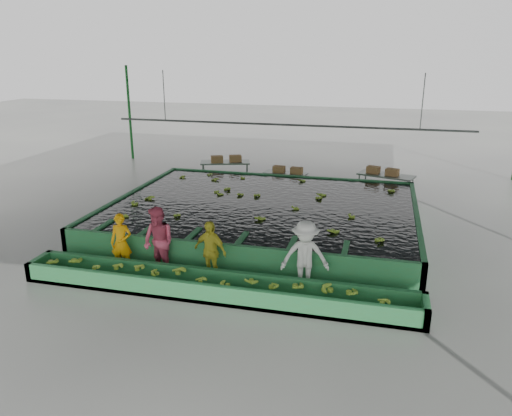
% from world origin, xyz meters
% --- Properties ---
extents(ground, '(80.00, 80.00, 0.00)m').
position_xyz_m(ground, '(0.00, 0.00, 0.00)').
color(ground, slate).
rests_on(ground, ground).
extents(shed_roof, '(20.00, 22.00, 0.04)m').
position_xyz_m(shed_roof, '(0.00, 0.00, 5.00)').
color(shed_roof, gray).
rests_on(shed_roof, shed_posts).
extents(shed_posts, '(20.00, 22.00, 5.00)m').
position_xyz_m(shed_posts, '(0.00, 0.00, 2.50)').
color(shed_posts, '#165C21').
rests_on(shed_posts, ground).
extents(flotation_tank, '(10.00, 8.00, 0.90)m').
position_xyz_m(flotation_tank, '(0.00, 1.50, 0.45)').
color(flotation_tank, '#27723B').
rests_on(flotation_tank, ground).
extents(tank_water, '(9.70, 7.70, 0.00)m').
position_xyz_m(tank_water, '(0.00, 1.50, 0.85)').
color(tank_water, black).
rests_on(tank_water, flotation_tank).
extents(sorting_trough, '(10.00, 1.00, 0.50)m').
position_xyz_m(sorting_trough, '(0.00, -3.60, 0.25)').
color(sorting_trough, '#27723B').
rests_on(sorting_trough, ground).
extents(cableway_rail, '(0.08, 0.08, 14.00)m').
position_xyz_m(cableway_rail, '(0.00, 5.00, 3.00)').
color(cableway_rail, '#59605B').
rests_on(cableway_rail, shed_roof).
extents(rail_hanger_left, '(0.04, 0.04, 2.00)m').
position_xyz_m(rail_hanger_left, '(-5.00, 5.00, 4.00)').
color(rail_hanger_left, '#59605B').
rests_on(rail_hanger_left, shed_roof).
extents(rail_hanger_right, '(0.04, 0.04, 2.00)m').
position_xyz_m(rail_hanger_right, '(5.00, 5.00, 4.00)').
color(rail_hanger_right, '#59605B').
rests_on(rail_hanger_right, shed_roof).
extents(worker_a, '(0.64, 0.47, 1.61)m').
position_xyz_m(worker_a, '(-2.91, -2.80, 0.81)').
color(worker_a, '#F5A40A').
rests_on(worker_a, ground).
extents(worker_b, '(1.12, 1.01, 1.88)m').
position_xyz_m(worker_b, '(-1.81, -2.80, 0.94)').
color(worker_b, '#D04965').
rests_on(worker_b, ground).
extents(worker_c, '(1.04, 0.65, 1.64)m').
position_xyz_m(worker_c, '(-0.38, -2.80, 0.82)').
color(worker_c, gold).
rests_on(worker_c, ground).
extents(worker_d, '(1.32, 0.94, 1.85)m').
position_xyz_m(worker_d, '(2.09, -2.80, 0.92)').
color(worker_d, silver).
rests_on(worker_d, ground).
extents(packing_table_left, '(2.34, 1.48, 0.99)m').
position_xyz_m(packing_table_left, '(-3.06, 6.84, 0.50)').
color(packing_table_left, '#59605B').
rests_on(packing_table_left, ground).
extents(packing_table_mid, '(1.89, 0.99, 0.82)m').
position_xyz_m(packing_table_mid, '(-0.17, 6.14, 0.41)').
color(packing_table_mid, '#59605B').
rests_on(packing_table_mid, ground).
extents(packing_table_right, '(2.35, 1.51, 0.99)m').
position_xyz_m(packing_table_right, '(3.96, 6.14, 0.50)').
color(packing_table_right, '#59605B').
rests_on(packing_table_right, ground).
extents(box_stack_left, '(1.37, 0.90, 0.29)m').
position_xyz_m(box_stack_left, '(-2.97, 6.75, 0.99)').
color(box_stack_left, olive).
rests_on(box_stack_left, packing_table_left).
extents(box_stack_mid, '(1.28, 0.46, 0.27)m').
position_xyz_m(box_stack_mid, '(-0.06, 6.10, 0.82)').
color(box_stack_mid, olive).
rests_on(box_stack_mid, packing_table_mid).
extents(box_stack_right, '(1.33, 0.76, 0.28)m').
position_xyz_m(box_stack_right, '(3.81, 6.14, 0.99)').
color(box_stack_right, olive).
rests_on(box_stack_right, packing_table_right).
extents(floating_bananas, '(9.46, 6.45, 0.13)m').
position_xyz_m(floating_bananas, '(0.00, 2.30, 0.85)').
color(floating_bananas, '#8BB62F').
rests_on(floating_bananas, tank_water).
extents(trough_bananas, '(9.63, 0.64, 0.13)m').
position_xyz_m(trough_bananas, '(0.00, -3.60, 0.40)').
color(trough_bananas, '#8BB62F').
rests_on(trough_bananas, sorting_trough).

